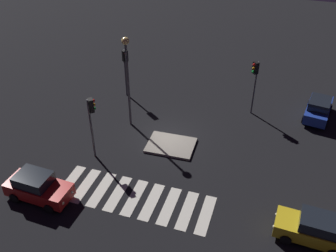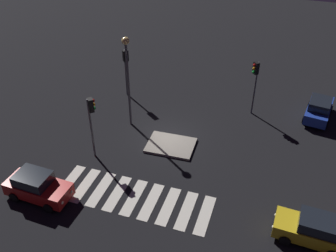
# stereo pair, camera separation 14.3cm
# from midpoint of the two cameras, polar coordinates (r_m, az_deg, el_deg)

# --- Properties ---
(ground_plane) EXTENTS (80.00, 80.00, 0.00)m
(ground_plane) POSITION_cam_midpoint_polar(r_m,az_deg,el_deg) (29.16, 0.14, -1.61)
(ground_plane) COLOR black
(traffic_island) EXTENTS (3.55, 2.72, 0.18)m
(traffic_island) POSITION_cam_midpoint_polar(r_m,az_deg,el_deg) (28.16, 0.56, -2.91)
(traffic_island) COLOR gray
(traffic_island) RESTS_ON ground
(car_yellow) EXTENTS (4.12, 2.08, 1.76)m
(car_yellow) POSITION_cam_midpoint_polar(r_m,az_deg,el_deg) (22.92, 21.10, -14.31)
(car_yellow) COLOR gold
(car_yellow) RESTS_ON ground
(car_blue) EXTENTS (2.41, 4.30, 1.80)m
(car_blue) POSITION_cam_midpoint_polar(r_m,az_deg,el_deg) (33.19, 21.88, 2.40)
(car_blue) COLOR #1E389E
(car_blue) RESTS_ON ground
(car_red) EXTENTS (4.21, 2.09, 1.80)m
(car_red) POSITION_cam_midpoint_polar(r_m,az_deg,el_deg) (25.04, -18.89, -8.58)
(car_red) COLOR red
(car_red) RESTS_ON ground
(traffic_light_west) EXTENTS (0.53, 0.54, 4.38)m
(traffic_light_west) POSITION_cam_midpoint_polar(r_m,az_deg,el_deg) (33.03, -6.24, 9.56)
(traffic_light_west) COLOR #47474C
(traffic_light_west) RESTS_ON ground
(traffic_light_south) EXTENTS (0.53, 0.54, 4.71)m
(traffic_light_south) POSITION_cam_midpoint_polar(r_m,az_deg,el_deg) (25.78, -11.30, 1.82)
(traffic_light_south) COLOR #47474C
(traffic_light_south) RESTS_ON ground
(traffic_light_north) EXTENTS (0.54, 0.54, 4.69)m
(traffic_light_north) POSITION_cam_midpoint_polar(r_m,az_deg,el_deg) (30.87, 13.12, 7.39)
(traffic_light_north) COLOR #47474C
(traffic_light_north) RESTS_ON ground
(street_lamp) EXTENTS (0.56, 0.56, 7.35)m
(street_lamp) POSITION_cam_midpoint_polar(r_m,az_deg,el_deg) (28.18, -6.01, 8.80)
(street_lamp) COLOR #47474C
(street_lamp) RESTS_ON ground
(crosswalk_near) EXTENTS (9.90, 3.20, 0.02)m
(crosswalk_near) POSITION_cam_midpoint_polar(r_m,az_deg,el_deg) (24.37, -4.98, -10.66)
(crosswalk_near) COLOR silver
(crosswalk_near) RESTS_ON ground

